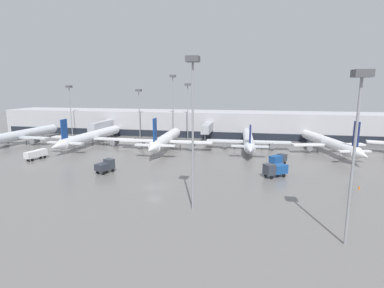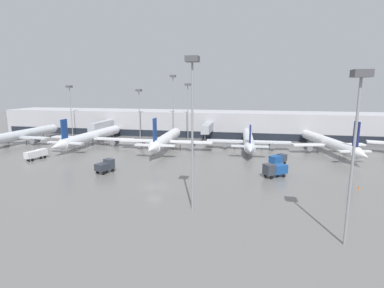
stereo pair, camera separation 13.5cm
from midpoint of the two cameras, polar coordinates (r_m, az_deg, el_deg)
name	(u,v)px [view 2 (the right image)]	position (r m, az deg, el deg)	size (l,w,h in m)	color
ground_plane	(155,186)	(55.81, -7.06, -8.04)	(320.00, 320.00, 0.00)	slate
terminal_building	(205,123)	(114.06, 2.51, 3.99)	(160.00, 30.45, 9.00)	#B2B2B7
parked_jet_0	(19,135)	(110.60, -30.09, 1.44)	(21.38, 39.70, 9.84)	silver
parked_jet_1	(328,143)	(91.14, 24.59, 0.23)	(20.10, 36.25, 10.12)	white
parked_jet_2	(166,139)	(86.98, -4.97, 0.87)	(27.30, 33.18, 10.30)	white
parked_jet_3	(248,140)	(89.17, 10.72, 0.77)	(24.46, 34.55, 8.54)	silver
parked_jet_4	(92,136)	(99.68, -18.49, 1.37)	(27.72, 38.86, 9.43)	silver
service_truck_0	(275,169)	(62.89, 15.57, -4.66)	(5.16, 4.46, 2.79)	#19478C
service_truck_1	(278,159)	(73.03, 16.13, -2.69)	(4.41, 4.50, 2.40)	#19478C
service_truck_2	(105,166)	(66.36, -16.13, -3.98)	(3.41, 4.41, 2.75)	#2D333D
service_truck_3	(36,154)	(84.81, -27.53, -1.65)	(3.07, 5.82, 2.39)	silver
traffic_cone_0	(359,187)	(61.75, 29.27, -7.22)	(0.39, 0.39, 0.62)	orange
apron_light_mast_0	(139,99)	(106.87, -10.01, 8.35)	(1.80, 1.80, 17.27)	gray
apron_light_mast_1	(70,96)	(119.98, -22.21, 8.40)	(1.80, 1.80, 18.57)	gray
apron_light_mast_2	(358,111)	(36.54, 29.13, 5.50)	(1.80, 1.80, 19.72)	gray
apron_light_mast_3	(192,94)	(42.08, 0.16, 9.52)	(1.80, 1.80, 22.09)	gray
apron_light_mast_4	(188,96)	(102.77, -0.77, 9.17)	(1.80, 1.80, 19.21)	gray
apron_light_mast_6	(173,90)	(104.12, -3.58, 10.21)	(1.80, 1.80, 22.04)	gray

